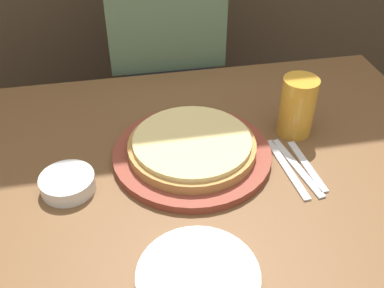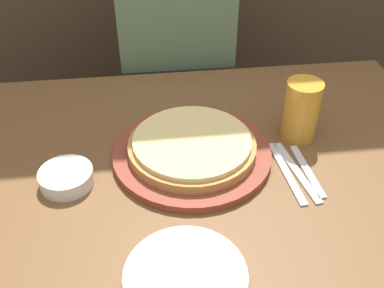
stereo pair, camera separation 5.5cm
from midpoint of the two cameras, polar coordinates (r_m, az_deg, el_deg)
The scene contains 9 objects.
dining_table at distance 1.33m, azimuth -3.32°, elevation -15.43°, with size 1.45×0.94×0.74m.
pizza_on_board at distance 1.08m, azimuth -1.46°, elevation -0.68°, with size 0.38×0.38×0.06m.
beer_glass at distance 1.16m, azimuth 11.94°, elevation 4.95°, with size 0.09×0.09×0.16m.
dinner_plate at distance 0.85m, azimuth -0.86°, elevation -16.46°, with size 0.23×0.23×0.02m.
side_bowl at distance 1.04m, azimuth -16.99°, elevation -4.80°, with size 0.12×0.12×0.04m.
fork at distance 1.08m, azimuth 10.52°, elevation -3.08°, with size 0.03×0.22×0.00m.
dinner_knife at distance 1.09m, azimuth 11.76°, elevation -2.90°, with size 0.05×0.22×0.00m.
spoon at distance 1.09m, azimuth 12.98°, elevation -2.73°, with size 0.03×0.19×0.00m.
diner_person at distance 1.62m, azimuth -4.30°, elevation 9.05°, with size 0.38×0.20×1.33m.
Camera 1 is at (-0.10, -0.79, 1.44)m, focal length 42.00 mm.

